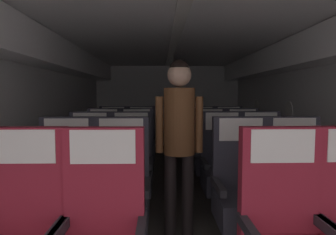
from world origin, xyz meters
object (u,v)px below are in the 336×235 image
(seat_b_left_aisle, at_px, (121,193))
(seat_e_left_window, at_px, (113,144))
(seat_c_left_aisle, at_px, (131,169))
(seat_e_right_window, at_px, (202,144))
(seat_c_left_window, at_px, (89,169))
(seat_b_right_window, at_px, (243,192))
(seat_d_left_aisle, at_px, (137,154))
(seat_d_right_window, at_px, (210,153))
(seat_e_left_aisle, at_px, (141,144))
(flight_attendant, at_px, (179,128))
(seat_c_right_aisle, at_px, (263,167))
(seat_d_left_window, at_px, (103,154))
(seat_e_right_aisle, at_px, (229,144))
(seat_d_right_aisle, at_px, (244,153))
(seat_b_right_aisle, at_px, (297,191))
(seat_c_right_window, at_px, (223,168))
(seat_b_left_window, at_px, (64,193))

(seat_b_left_aisle, xyz_separation_m, seat_e_left_window, (-0.47, 2.49, 0.00))
(seat_e_left_window, bearing_deg, seat_c_left_aisle, -74.07)
(seat_e_left_window, bearing_deg, seat_e_right_window, 0.42)
(seat_c_left_window, distance_m, seat_c_left_aisle, 0.47)
(seat_b_right_window, xyz_separation_m, seat_d_left_aisle, (-1.04, 1.66, 0.00))
(seat_d_left_aisle, distance_m, seat_d_right_window, 1.05)
(seat_b_left_aisle, bearing_deg, seat_e_right_window, 67.18)
(seat_d_left_aisle, bearing_deg, seat_e_left_aisle, 89.27)
(seat_d_right_window, bearing_deg, flight_attendant, -110.13)
(seat_c_left_aisle, bearing_deg, seat_c_right_aisle, 0.74)
(seat_b_right_window, relative_size, seat_c_left_aisle, 1.00)
(seat_d_left_window, relative_size, seat_e_right_aisle, 1.00)
(seat_c_left_window, xyz_separation_m, seat_d_right_window, (1.52, 0.83, 0.00))
(seat_d_right_window, height_order, seat_e_right_aisle, same)
(seat_d_right_window, height_order, seat_e_left_aisle, same)
(seat_b_right_window, relative_size, seat_d_right_aisle, 1.00)
(seat_b_right_aisle, relative_size, seat_c_left_window, 1.00)
(seat_b_right_aisle, distance_m, seat_c_right_aisle, 0.83)
(seat_c_right_window, bearing_deg, seat_e_right_window, 90.05)
(flight_attendant, bearing_deg, seat_d_right_window, -129.29)
(seat_b_left_aisle, bearing_deg, seat_d_left_window, 105.85)
(seat_d_left_window, xyz_separation_m, seat_d_right_window, (1.52, 0.01, 0.00))
(seat_b_left_aisle, relative_size, seat_b_right_aisle, 1.00)
(seat_c_right_aisle, height_order, seat_c_right_window, same)
(seat_c_left_aisle, bearing_deg, seat_d_left_window, 119.92)
(seat_c_right_aisle, height_order, seat_d_right_aisle, same)
(seat_b_left_window, distance_m, seat_e_left_window, 2.48)
(seat_d_left_window, height_order, flight_attendant, flight_attendant)
(seat_b_left_aisle, relative_size, seat_c_left_window, 1.00)
(seat_d_left_window, bearing_deg, seat_d_right_window, 0.39)
(seat_d_left_aisle, height_order, seat_e_left_aisle, same)
(seat_b_right_aisle, height_order, seat_d_right_aisle, same)
(seat_c_left_aisle, relative_size, seat_c_right_aisle, 1.00)
(seat_b_left_window, bearing_deg, seat_b_right_aisle, 0.02)
(seat_b_right_aisle, bearing_deg, seat_c_left_aisle, 151.96)
(seat_d_left_window, distance_m, seat_d_left_aisle, 0.47)
(seat_d_left_aisle, xyz_separation_m, seat_e_left_aisle, (0.01, 0.84, 0.00))
(seat_c_right_window, xyz_separation_m, seat_e_left_window, (-1.53, 1.67, 0.00))
(seat_d_left_window, distance_m, seat_d_right_aisle, 2.00)
(seat_d_left_aisle, xyz_separation_m, seat_e_right_aisle, (1.52, 0.84, 0.00))
(seat_e_left_aisle, distance_m, seat_e_right_window, 1.04)
(seat_d_left_window, bearing_deg, seat_b_right_aisle, -39.28)
(seat_b_left_window, xyz_separation_m, seat_d_left_aisle, (0.48, 1.64, 0.00))
(seat_b_left_aisle, height_order, seat_b_right_aisle, same)
(seat_c_right_window, height_order, seat_e_right_aisle, same)
(seat_b_right_aisle, height_order, flight_attendant, flight_attendant)
(seat_d_left_aisle, distance_m, seat_e_right_aisle, 1.74)
(seat_c_left_aisle, xyz_separation_m, seat_e_left_window, (-0.48, 1.66, 0.00))
(seat_c_right_aisle, bearing_deg, seat_d_left_aisle, 151.96)
(seat_c_right_aisle, xyz_separation_m, flight_attendant, (-1.01, -0.66, 0.53))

